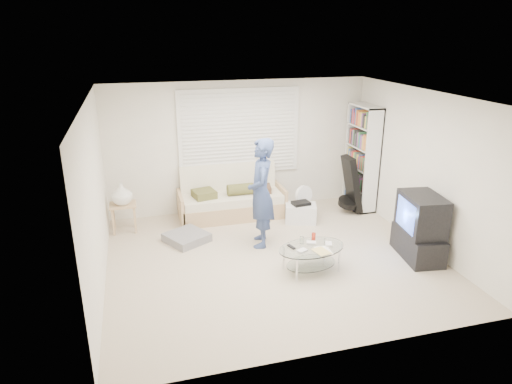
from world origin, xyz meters
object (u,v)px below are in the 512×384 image
object	(u,v)px
futon_sofa	(231,200)
bookshelf	(362,157)
tv_unit	(420,228)
coffee_table	(312,252)

from	to	relation	value
futon_sofa	bookshelf	bearing A→B (deg)	-3.83
futon_sofa	tv_unit	distance (m)	3.42
tv_unit	coffee_table	bearing A→B (deg)	179.06
futon_sofa	bookshelf	size ratio (longest dim) A/B	0.97
futon_sofa	coffee_table	size ratio (longest dim) A/B	1.79
futon_sofa	bookshelf	distance (m)	2.67
bookshelf	tv_unit	world-z (taller)	bookshelf
bookshelf	coffee_table	distance (m)	2.97
tv_unit	coffee_table	xyz separation A→B (m)	(-1.76, 0.03, -0.19)
futon_sofa	tv_unit	world-z (taller)	tv_unit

